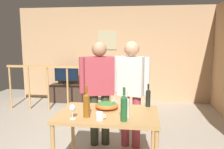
# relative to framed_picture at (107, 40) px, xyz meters

# --- Properties ---
(ground_plane) EXTENTS (7.63, 7.63, 0.00)m
(ground_plane) POSITION_rel_framed_picture_xyz_m (0.16, -2.88, -1.68)
(ground_plane) COLOR #9E9384
(back_wall) EXTENTS (5.32, 0.10, 2.57)m
(back_wall) POSITION_rel_framed_picture_xyz_m (0.16, 0.06, -0.39)
(back_wall) COLOR tan
(back_wall) RESTS_ON ground_plane
(framed_picture) EXTENTS (0.51, 0.03, 0.50)m
(framed_picture) POSITION_rel_framed_picture_xyz_m (0.00, 0.00, 0.00)
(framed_picture) COLOR tan
(stair_railing) EXTENTS (2.52, 0.10, 1.13)m
(stair_railing) POSITION_rel_framed_picture_xyz_m (-0.60, -1.09, -0.99)
(stair_railing) COLOR #B2844C
(stair_railing) RESTS_ON ground_plane
(tv_console) EXTENTS (0.90, 0.40, 0.48)m
(tv_console) POSITION_rel_framed_picture_xyz_m (-1.07, -0.29, -1.44)
(tv_console) COLOR #38281E
(tv_console) RESTS_ON ground_plane
(flat_screen_tv) EXTENTS (0.65, 0.12, 0.49)m
(flat_screen_tv) POSITION_rel_framed_picture_xyz_m (-1.07, -0.32, -0.91)
(flat_screen_tv) COLOR black
(flat_screen_tv) RESTS_ON tv_console
(serving_table) EXTENTS (1.25, 0.82, 0.79)m
(serving_table) POSITION_rel_framed_picture_xyz_m (0.56, -3.47, -0.97)
(serving_table) COLOR #B2844C
(serving_table) RESTS_ON ground_plane
(salad_bowl) EXTENTS (0.31, 0.31, 0.16)m
(salad_bowl) POSITION_rel_framed_picture_xyz_m (0.52, -3.31, -0.84)
(salad_bowl) COLOR #DB5B23
(salad_bowl) RESTS_ON serving_table
(wine_glass) EXTENTS (0.08, 0.08, 0.17)m
(wine_glass) POSITION_rel_framed_picture_xyz_m (0.19, -3.75, -0.76)
(wine_glass) COLOR silver
(wine_glass) RESTS_ON serving_table
(wine_bottle_amber) EXTENTS (0.08, 0.08, 0.38)m
(wine_bottle_amber) POSITION_rel_framed_picture_xyz_m (0.33, -3.65, -0.73)
(wine_bottle_amber) COLOR brown
(wine_bottle_amber) RESTS_ON serving_table
(wine_bottle_green) EXTENTS (0.08, 0.08, 0.39)m
(wine_bottle_green) POSITION_rel_framed_picture_xyz_m (0.78, -3.73, -0.73)
(wine_bottle_green) COLOR #1E5628
(wine_bottle_green) RESTS_ON serving_table
(wine_bottle_clear) EXTENTS (0.08, 0.08, 0.31)m
(wine_bottle_clear) POSITION_rel_framed_picture_xyz_m (0.79, -3.59, -0.76)
(wine_bottle_clear) COLOR silver
(wine_bottle_clear) RESTS_ON serving_table
(wine_bottle_dark) EXTENTS (0.07, 0.07, 0.32)m
(wine_bottle_dark) POSITION_rel_framed_picture_xyz_m (1.06, -3.12, -0.76)
(wine_bottle_dark) COLOR black
(wine_bottle_dark) RESTS_ON serving_table
(mug_white) EXTENTS (0.12, 0.08, 0.09)m
(mug_white) POSITION_rel_framed_picture_xyz_m (0.50, -3.74, -0.84)
(mug_white) COLOR white
(mug_white) RESTS_ON serving_table
(person_standing_left) EXTENTS (0.61, 0.33, 1.67)m
(person_standing_left) POSITION_rel_framed_picture_xyz_m (0.31, -2.72, -0.68)
(person_standing_left) COLOR #2D3323
(person_standing_left) RESTS_ON ground_plane
(person_standing_right) EXTENTS (0.56, 0.31, 1.68)m
(person_standing_right) POSITION_rel_framed_picture_xyz_m (0.81, -2.72, -0.69)
(person_standing_right) COLOR #9E3842
(person_standing_right) RESTS_ON ground_plane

